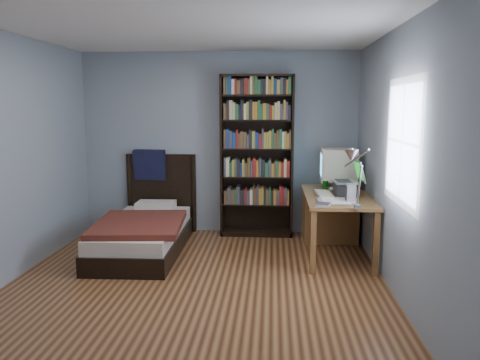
{
  "coord_description": "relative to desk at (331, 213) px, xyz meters",
  "views": [
    {
      "loc": [
        0.75,
        -4.36,
        1.77
      ],
      "look_at": [
        0.37,
        0.94,
        0.92
      ],
      "focal_mm": 35.0,
      "sensor_mm": 36.0,
      "label": 1
    }
  ],
  "objects": [
    {
      "name": "desk",
      "position": [
        0.0,
        0.0,
        0.0
      ],
      "size": [
        0.75,
        1.51,
        0.73
      ],
      "color": "brown",
      "rests_on": "floor"
    },
    {
      "name": "laptop",
      "position": [
        0.1,
        -0.48,
        0.43
      ],
      "size": [
        0.35,
        0.36,
        0.42
      ],
      "color": "#2D2D30",
      "rests_on": "desk"
    },
    {
      "name": "soda_can",
      "position": [
        -0.11,
        -0.16,
        0.38
      ],
      "size": [
        0.07,
        0.07,
        0.13
      ],
      "primitive_type": "cylinder",
      "color": "#073807",
      "rests_on": "desk"
    },
    {
      "name": "mouse",
      "position": [
        -0.04,
        -0.14,
        0.34
      ],
      "size": [
        0.06,
        0.11,
        0.04
      ],
      "primitive_type": "ellipsoid",
      "color": "silver",
      "rests_on": "desk"
    },
    {
      "name": "crt_monitor",
      "position": [
        0.07,
        0.05,
        0.61
      ],
      "size": [
        0.46,
        0.43,
        0.51
      ],
      "color": "beige",
      "rests_on": "desk"
    },
    {
      "name": "desk_lamp",
      "position": [
        -0.02,
        -1.58,
        0.85
      ],
      "size": [
        0.25,
        0.56,
        0.66
      ],
      "color": "#99999E",
      "rests_on": "desk"
    },
    {
      "name": "keyboard",
      "position": [
        -0.15,
        -0.49,
        0.33
      ],
      "size": [
        0.2,
        0.46,
        0.04
      ],
      "primitive_type": "cube",
      "rotation": [
        0.0,
        0.07,
        0.04
      ],
      "color": "#BDB29D",
      "rests_on": "desk"
    },
    {
      "name": "external_drive",
      "position": [
        -0.23,
        -1.08,
        0.33
      ],
      "size": [
        0.17,
        0.17,
        0.03
      ],
      "primitive_type": "cube",
      "rotation": [
        0.0,
        0.0,
        -0.3
      ],
      "color": "gray",
      "rests_on": "desk"
    },
    {
      "name": "speaker",
      "position": [
        0.1,
        -0.84,
        0.41
      ],
      "size": [
        0.1,
        0.1,
        0.19
      ],
      "primitive_type": "cube",
      "rotation": [
        0.0,
        0.0,
        -0.03
      ],
      "color": "gray",
      "rests_on": "desk"
    },
    {
      "name": "phone_grey",
      "position": [
        -0.24,
        -0.85,
        0.33
      ],
      "size": [
        0.06,
        0.1,
        0.02
      ],
      "primitive_type": "cube",
      "rotation": [
        0.0,
        0.0,
        0.13
      ],
      "color": "gray",
      "rests_on": "desk"
    },
    {
      "name": "bookshelf",
      "position": [
        -0.97,
        0.38,
        0.68
      ],
      "size": [
        0.98,
        0.3,
        2.18
      ],
      "color": "black",
      "rests_on": "floor"
    },
    {
      "name": "room",
      "position": [
        -1.48,
        -1.56,
        0.84
      ],
      "size": [
        4.2,
        4.24,
        2.5
      ],
      "color": "#4E2A16",
      "rests_on": "ground"
    },
    {
      "name": "bed",
      "position": [
        -2.33,
        -0.41,
        -0.15
      ],
      "size": [
        1.08,
        2.01,
        1.16
      ],
      "color": "black",
      "rests_on": "floor"
    },
    {
      "name": "phone_silver",
      "position": [
        -0.24,
        -0.75,
        0.33
      ],
      "size": [
        0.08,
        0.12,
        0.02
      ],
      "primitive_type": "cube",
      "rotation": [
        0.0,
        0.0,
        0.26
      ],
      "color": "silver",
      "rests_on": "desk"
    }
  ]
}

